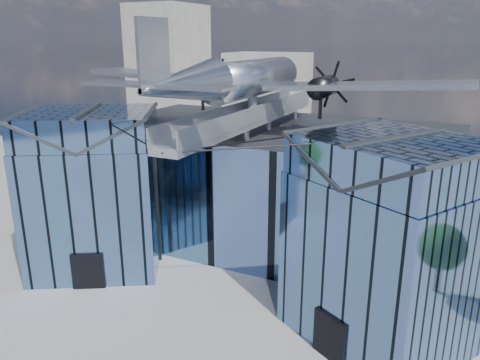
% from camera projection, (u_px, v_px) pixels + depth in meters
% --- Properties ---
extents(ground_plane, '(120.00, 120.00, 0.00)m').
position_uv_depth(ground_plane, '(228.00, 285.00, 32.85)').
color(ground_plane, gray).
extents(museum, '(32.88, 24.50, 17.60)m').
position_uv_depth(museum, '(261.00, 187.00, 36.23)').
color(museum, '#4F72A2').
rests_on(museum, ground).
extents(bg_towers, '(77.00, 24.50, 26.00)m').
position_uv_depth(bg_towers, '(384.00, 82.00, 72.75)').
color(bg_towers, gray).
rests_on(bg_towers, ground).
extents(tree_side_w, '(4.01, 4.01, 5.83)m').
position_uv_depth(tree_side_w, '(36.00, 156.00, 52.53)').
color(tree_side_w, '#301D13').
rests_on(tree_side_w, ground).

